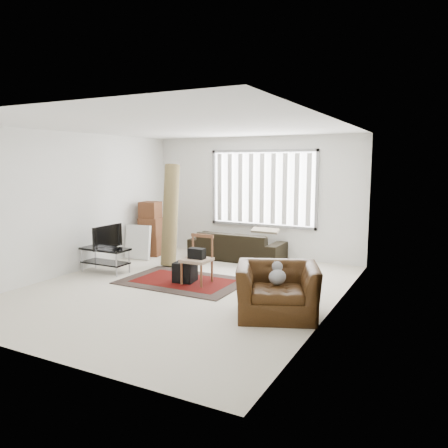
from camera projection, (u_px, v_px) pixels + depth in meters
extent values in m
plane|color=beige|center=(184.00, 288.00, 7.43)|extent=(6.00, 6.00, 0.00)
cube|color=white|center=(182.00, 126.00, 7.06)|extent=(5.00, 6.00, 0.02)
cube|color=white|center=(255.00, 197.00, 9.88)|extent=(5.00, 0.02, 2.70)
cube|color=white|center=(30.00, 236.00, 4.61)|extent=(5.00, 0.02, 2.70)
cube|color=white|center=(74.00, 203.00, 8.38)|extent=(0.02, 6.00, 2.70)
cube|color=white|center=(334.00, 218.00, 6.11)|extent=(0.02, 6.00, 2.70)
cube|color=white|center=(263.00, 188.00, 9.75)|extent=(2.40, 0.01, 1.60)
cube|color=gray|center=(263.00, 188.00, 9.73)|extent=(2.52, 0.06, 1.72)
cube|color=white|center=(262.00, 189.00, 9.70)|extent=(2.40, 0.02, 1.55)
cube|color=black|center=(183.00, 281.00, 7.83)|extent=(2.17, 1.45, 0.02)
cube|color=#4E0A07|center=(183.00, 281.00, 7.83)|extent=(1.71, 1.00, 0.00)
cube|color=black|center=(105.00, 249.00, 8.45)|extent=(0.97, 0.43, 0.04)
cube|color=black|center=(106.00, 263.00, 8.49)|extent=(0.93, 0.40, 0.03)
cylinder|color=#B2B2B7|center=(82.00, 260.00, 8.52)|extent=(0.03, 0.03, 0.48)
cylinder|color=#B2B2B7|center=(116.00, 264.00, 8.12)|extent=(0.03, 0.03, 0.48)
cylinder|color=#B2B2B7|center=(95.00, 256.00, 8.84)|extent=(0.03, 0.03, 0.48)
cylinder|color=#B2B2B7|center=(129.00, 261.00, 8.44)|extent=(0.03, 0.03, 0.48)
imported|color=black|center=(105.00, 237.00, 8.41)|extent=(0.10, 0.78, 0.45)
cube|color=black|center=(185.00, 272.00, 7.76)|extent=(0.40, 0.40, 0.35)
cube|color=brown|center=(151.00, 245.00, 10.10)|extent=(0.57, 0.54, 0.46)
cube|color=brown|center=(151.00, 227.00, 10.00)|extent=(0.52, 0.48, 0.41)
cube|color=brown|center=(150.00, 210.00, 10.01)|extent=(0.48, 0.48, 0.37)
cube|color=silver|center=(138.00, 242.00, 9.65)|extent=(0.61, 0.25, 0.76)
cylinder|color=brown|center=(170.00, 215.00, 9.02)|extent=(0.44, 0.69, 2.10)
imported|color=black|center=(237.00, 241.00, 9.62)|extent=(2.10, 0.93, 0.80)
cube|color=#8F755D|center=(197.00, 260.00, 7.62)|extent=(0.47, 0.47, 0.05)
cylinder|color=brown|center=(182.00, 273.00, 7.56)|extent=(0.04, 0.04, 0.43)
cylinder|color=brown|center=(201.00, 276.00, 7.39)|extent=(0.04, 0.04, 0.43)
cylinder|color=brown|center=(193.00, 269.00, 7.91)|extent=(0.04, 0.04, 0.43)
cylinder|color=brown|center=(212.00, 271.00, 7.74)|extent=(0.04, 0.04, 0.43)
cube|color=brown|center=(202.00, 236.00, 7.75)|extent=(0.44, 0.05, 0.06)
cube|color=brown|center=(193.00, 245.00, 7.86)|extent=(0.04, 0.04, 0.43)
cube|color=brown|center=(212.00, 247.00, 7.69)|extent=(0.04, 0.04, 0.43)
cube|color=black|center=(197.00, 253.00, 7.60)|extent=(0.29, 0.17, 0.19)
imported|color=#39200B|center=(277.00, 287.00, 6.05)|extent=(1.39, 1.32, 0.82)
ellipsoid|color=#59595B|center=(277.00, 278.00, 6.03)|extent=(0.32, 0.36, 0.20)
sphere|color=#59595B|center=(277.00, 267.00, 6.17)|extent=(0.15, 0.15, 0.15)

